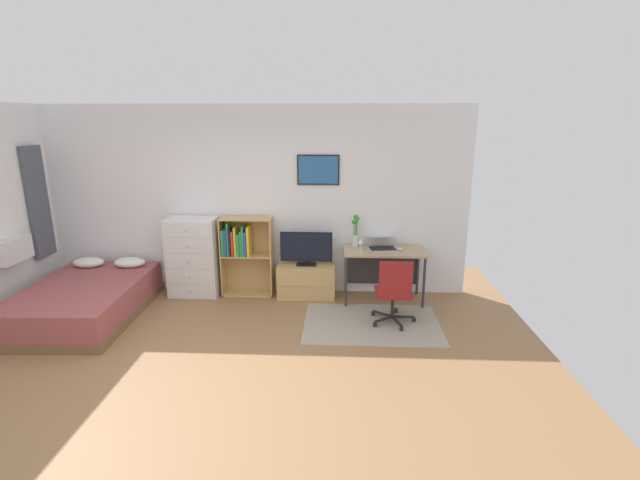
{
  "coord_description": "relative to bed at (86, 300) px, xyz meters",
  "views": [
    {
      "loc": [
        1.25,
        -3.98,
        2.5
      ],
      "look_at": [
        0.99,
        1.5,
        1.03
      ],
      "focal_mm": 25.46,
      "sensor_mm": 36.0,
      "label": 1
    }
  ],
  "objects": [
    {
      "name": "ground_plane",
      "position": [
        2.06,
        -1.36,
        -0.22
      ],
      "size": [
        7.2,
        7.2,
        0.0
      ],
      "primitive_type": "plane",
      "color": "#936B44"
    },
    {
      "name": "wall_back_with_posters",
      "position": [
        2.07,
        1.07,
        1.13
      ],
      "size": [
        6.12,
        0.09,
        2.7
      ],
      "color": "white",
      "rests_on": "ground_plane"
    },
    {
      "name": "area_rug",
      "position": [
        3.72,
        -0.07,
        -0.22
      ],
      "size": [
        1.7,
        1.2,
        0.01
      ],
      "primitive_type": "cube",
      "color": "#9E937F",
      "rests_on": "ground_plane"
    },
    {
      "name": "bed",
      "position": [
        0.0,
        0.0,
        0.0
      ],
      "size": [
        1.44,
        2.08,
        0.56
      ],
      "rotation": [
        0.0,
        0.0,
        0.04
      ],
      "color": "brown",
      "rests_on": "ground_plane"
    },
    {
      "name": "dresser",
      "position": [
        1.2,
        0.8,
        0.35
      ],
      "size": [
        0.7,
        0.46,
        1.14
      ],
      "color": "silver",
      "rests_on": "ground_plane"
    },
    {
      "name": "bookshelf",
      "position": [
        1.9,
        0.86,
        0.46
      ],
      "size": [
        0.74,
        0.3,
        1.14
      ],
      "color": "tan",
      "rests_on": "ground_plane"
    },
    {
      "name": "tv_stand",
      "position": [
        2.83,
        0.81,
        0.02
      ],
      "size": [
        0.82,
        0.41,
        0.48
      ],
      "color": "tan",
      "rests_on": "ground_plane"
    },
    {
      "name": "television",
      "position": [
        2.83,
        0.79,
        0.5
      ],
      "size": [
        0.74,
        0.16,
        0.48
      ],
      "color": "black",
      "rests_on": "tv_stand"
    },
    {
      "name": "desk",
      "position": [
        3.92,
        0.8,
        0.38
      ],
      "size": [
        1.11,
        0.58,
        0.74
      ],
      "color": "tan",
      "rests_on": "ground_plane"
    },
    {
      "name": "office_chair",
      "position": [
        3.98,
        -0.08,
        0.24
      ],
      "size": [
        0.56,
        0.58,
        0.86
      ],
      "rotation": [
        0.0,
        0.0,
        0.01
      ],
      "color": "#232326",
      "rests_on": "ground_plane"
    },
    {
      "name": "laptop",
      "position": [
        3.88,
        0.84,
        0.58
      ],
      "size": [
        0.43,
        0.46,
        0.17
      ],
      "rotation": [
        0.0,
        0.0,
        0.13
      ],
      "color": "#B7B7BC",
      "rests_on": "desk"
    },
    {
      "name": "computer_mouse",
      "position": [
        4.14,
        0.72,
        0.53
      ],
      "size": [
        0.06,
        0.1,
        0.03
      ],
      "primitive_type": "ellipsoid",
      "color": "silver",
      "rests_on": "desk"
    },
    {
      "name": "bamboo_vase",
      "position": [
        3.52,
        0.91,
        0.75
      ],
      "size": [
        0.11,
        0.1,
        0.45
      ],
      "color": "silver",
      "rests_on": "desk"
    },
    {
      "name": "wine_glass",
      "position": [
        3.58,
        0.65,
        0.65
      ],
      "size": [
        0.07,
        0.07,
        0.18
      ],
      "color": "silver",
      "rests_on": "desk"
    }
  ]
}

